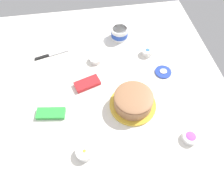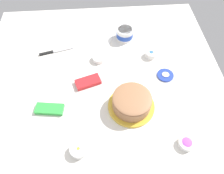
# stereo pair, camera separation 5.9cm
# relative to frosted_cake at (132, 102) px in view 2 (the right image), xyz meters

# --- Properties ---
(ground_plane) EXTENTS (1.54, 1.54, 0.00)m
(ground_plane) POSITION_rel_frosted_cake_xyz_m (-0.16, 0.19, -0.05)
(ground_plane) COLOR silver
(frosted_cake) EXTENTS (0.27, 0.27, 0.10)m
(frosted_cake) POSITION_rel_frosted_cake_xyz_m (0.00, 0.00, 0.00)
(frosted_cake) COLOR gold
(frosted_cake) RESTS_ON ground_plane
(frosting_tub) EXTENTS (0.12, 0.12, 0.08)m
(frosting_tub) POSITION_rel_frosted_cake_xyz_m (0.03, 0.58, -0.01)
(frosting_tub) COLOR white
(frosting_tub) RESTS_ON ground_plane
(frosting_tub_lid) EXTENTS (0.10, 0.10, 0.02)m
(frosting_tub_lid) POSITION_rel_frosted_cake_xyz_m (0.25, 0.21, -0.04)
(frosting_tub_lid) COLOR #233DAD
(frosting_tub_lid) RESTS_ON ground_plane
(spreading_knife) EXTENTS (0.23, 0.08, 0.01)m
(spreading_knife) POSITION_rel_frosted_cake_xyz_m (-0.48, 0.47, -0.04)
(spreading_knife) COLOR silver
(spreading_knife) RESTS_ON ground_plane
(sprinkle_bowl_blue) EXTENTS (0.08, 0.08, 0.04)m
(sprinkle_bowl_blue) POSITION_rel_frosted_cake_xyz_m (0.18, 0.39, -0.03)
(sprinkle_bowl_blue) COLOR white
(sprinkle_bowl_blue) RESTS_ON ground_plane
(sprinkle_bowl_yellow) EXTENTS (0.09, 0.09, 0.04)m
(sprinkle_bowl_yellow) POSITION_rel_frosted_cake_xyz_m (-0.30, -0.24, -0.03)
(sprinkle_bowl_yellow) COLOR white
(sprinkle_bowl_yellow) RESTS_ON ground_plane
(sprinkle_bowl_orange) EXTENTS (0.09, 0.09, 0.03)m
(sprinkle_bowl_orange) POSITION_rel_frosted_cake_xyz_m (-0.17, 0.38, -0.03)
(sprinkle_bowl_orange) COLOR white
(sprinkle_bowl_orange) RESTS_ON ground_plane
(sprinkle_bowl_rainbow) EXTENTS (0.08, 0.08, 0.04)m
(sprinkle_bowl_rainbow) POSITION_rel_frosted_cake_xyz_m (0.25, -0.24, -0.03)
(sprinkle_bowl_rainbow) COLOR white
(sprinkle_bowl_rainbow) RESTS_ON ground_plane
(candy_box_lower) EXTENTS (0.17, 0.12, 0.02)m
(candy_box_lower) POSITION_rel_frosted_cake_xyz_m (-0.24, 0.19, -0.04)
(candy_box_lower) COLOR red
(candy_box_lower) RESTS_ON ground_plane
(candy_box_upper) EXTENTS (0.17, 0.09, 0.02)m
(candy_box_upper) POSITION_rel_frosted_cake_xyz_m (-0.46, 0.01, -0.04)
(candy_box_upper) COLOR green
(candy_box_upper) RESTS_ON ground_plane
(paper_napkin) EXTENTS (0.19, 0.19, 0.01)m
(paper_napkin) POSITION_rel_frosted_cake_xyz_m (-0.15, 0.57, -0.05)
(paper_napkin) COLOR white
(paper_napkin) RESTS_ON ground_plane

